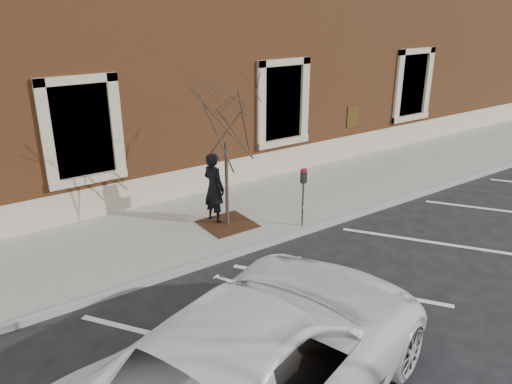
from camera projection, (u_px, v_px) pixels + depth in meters
ground at (271, 244)px, 11.59m from camera, size 120.00×120.00×0.00m
sidewalk_near at (231, 216)px, 12.90m from camera, size 40.00×3.50×0.15m
curb_near at (272, 242)px, 11.52m from camera, size 40.00×0.12×0.15m
parking_stripes at (336, 285)px, 9.90m from camera, size 28.00×4.40×0.01m
building_civic at (130, 43)px, 16.08m from camera, size 40.00×8.62×8.00m
man at (214, 188)px, 12.10m from camera, size 0.55×0.72×1.76m
parking_meter at (303, 187)px, 11.82m from camera, size 0.13×0.10×1.45m
tree_grate at (228, 224)px, 12.23m from camera, size 1.17×1.17×0.03m
sapling at (225, 118)px, 11.28m from camera, size 2.27×2.27×3.78m
white_truck at (260, 357)px, 6.60m from camera, size 6.87×4.69×1.75m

